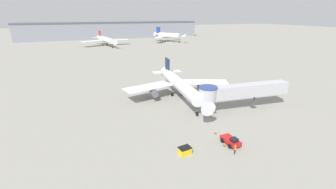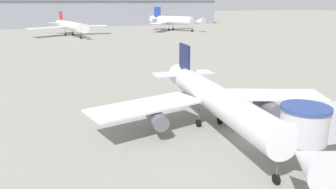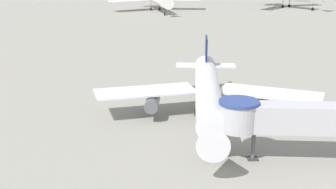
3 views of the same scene
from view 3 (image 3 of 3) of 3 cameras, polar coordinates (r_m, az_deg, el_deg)
The scene contains 3 objects.
ground_plane at distance 56.52m, azimuth 7.63°, elevation -4.43°, with size 800.00×800.00×0.00m, color gray.
main_airplane at distance 58.22m, azimuth 4.89°, elevation 0.17°, with size 29.75×31.29×8.71m.
jet_bridge at distance 48.93m, azimuth 17.70°, elevation -2.79°, with size 22.59×5.46×6.31m.
Camera 3 is at (-9.56, -51.80, 20.49)m, focal length 50.00 mm.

